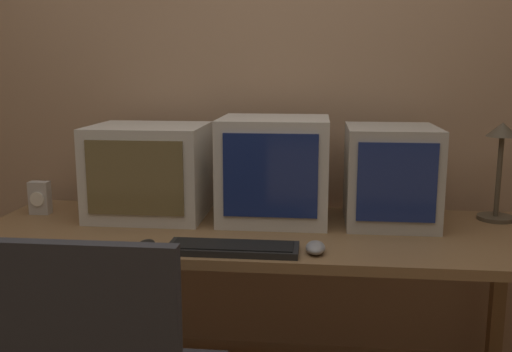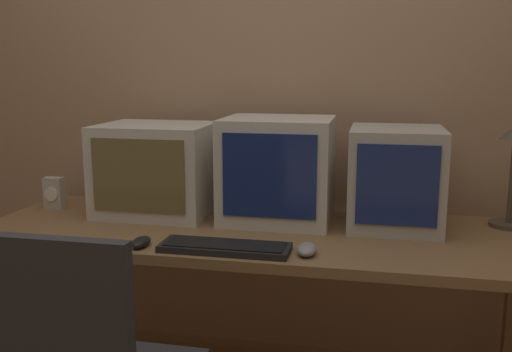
{
  "view_description": "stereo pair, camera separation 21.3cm",
  "coord_description": "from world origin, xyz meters",
  "px_view_note": "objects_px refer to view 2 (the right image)",
  "views": [
    {
      "loc": [
        0.23,
        -1.22,
        1.31
      ],
      "look_at": [
        0.0,
        0.86,
        0.91
      ],
      "focal_mm": 40.0,
      "sensor_mm": 36.0,
      "label": 1
    },
    {
      "loc": [
        0.44,
        -1.19,
        1.31
      ],
      "look_at": [
        0.0,
        0.86,
        0.91
      ],
      "focal_mm": 40.0,
      "sensor_mm": 36.0,
      "label": 2
    }
  ],
  "objects_px": {
    "mouse_far_corner": "(141,242)",
    "desk_clock": "(54,193)",
    "monitor_right": "(395,178)",
    "monitor_center": "(278,169)",
    "mouse_near_keyboard": "(307,249)",
    "keyboard_main": "(225,247)",
    "monitor_left": "(157,169)"
  },
  "relations": [
    {
      "from": "mouse_far_corner",
      "to": "desk_clock",
      "type": "distance_m",
      "value": 0.72
    },
    {
      "from": "desk_clock",
      "to": "monitor_right",
      "type": "bearing_deg",
      "value": 0.94
    },
    {
      "from": "monitor_center",
      "to": "mouse_near_keyboard",
      "type": "xyz_separation_m",
      "value": [
        0.17,
        -0.42,
        -0.19
      ]
    },
    {
      "from": "mouse_far_corner",
      "to": "monitor_right",
      "type": "bearing_deg",
      "value": 27.63
    },
    {
      "from": "keyboard_main",
      "to": "mouse_near_keyboard",
      "type": "bearing_deg",
      "value": 2.81
    },
    {
      "from": "mouse_far_corner",
      "to": "desk_clock",
      "type": "height_order",
      "value": "desk_clock"
    },
    {
      "from": "keyboard_main",
      "to": "desk_clock",
      "type": "distance_m",
      "value": 0.97
    },
    {
      "from": "monitor_left",
      "to": "mouse_near_keyboard",
      "type": "height_order",
      "value": "monitor_left"
    },
    {
      "from": "mouse_near_keyboard",
      "to": "mouse_far_corner",
      "type": "distance_m",
      "value": 0.57
    },
    {
      "from": "keyboard_main",
      "to": "mouse_near_keyboard",
      "type": "relative_size",
      "value": 4.04
    },
    {
      "from": "monitor_center",
      "to": "mouse_near_keyboard",
      "type": "height_order",
      "value": "monitor_center"
    },
    {
      "from": "monitor_right",
      "to": "monitor_left",
      "type": "bearing_deg",
      "value": 179.78
    },
    {
      "from": "monitor_right",
      "to": "keyboard_main",
      "type": "xyz_separation_m",
      "value": [
        -0.56,
        -0.43,
        -0.18
      ]
    },
    {
      "from": "monitor_center",
      "to": "desk_clock",
      "type": "distance_m",
      "value": 0.99
    },
    {
      "from": "mouse_far_corner",
      "to": "monitor_left",
      "type": "bearing_deg",
      "value": 104.34
    },
    {
      "from": "monitor_left",
      "to": "monitor_right",
      "type": "xyz_separation_m",
      "value": [
        0.97,
        -0.0,
        0.0
      ]
    },
    {
      "from": "monitor_center",
      "to": "desk_clock",
      "type": "xyz_separation_m",
      "value": [
        -0.98,
        -0.02,
        -0.14
      ]
    },
    {
      "from": "monitor_center",
      "to": "monitor_right",
      "type": "xyz_separation_m",
      "value": [
        0.46,
        -0.0,
        -0.02
      ]
    },
    {
      "from": "mouse_far_corner",
      "to": "desk_clock",
      "type": "relative_size",
      "value": 0.77
    },
    {
      "from": "keyboard_main",
      "to": "monitor_center",
      "type": "bearing_deg",
      "value": 76.4
    },
    {
      "from": "desk_clock",
      "to": "keyboard_main",
      "type": "bearing_deg",
      "value": -24.86
    },
    {
      "from": "monitor_center",
      "to": "keyboard_main",
      "type": "relative_size",
      "value": 0.97
    },
    {
      "from": "desk_clock",
      "to": "monitor_center",
      "type": "bearing_deg",
      "value": 1.43
    },
    {
      "from": "monitor_left",
      "to": "monitor_right",
      "type": "bearing_deg",
      "value": -0.22
    },
    {
      "from": "monitor_left",
      "to": "desk_clock",
      "type": "relative_size",
      "value": 3.33
    },
    {
      "from": "monitor_left",
      "to": "monitor_right",
      "type": "height_order",
      "value": "monitor_right"
    },
    {
      "from": "monitor_center",
      "to": "mouse_far_corner",
      "type": "relative_size",
      "value": 4.0
    },
    {
      "from": "keyboard_main",
      "to": "mouse_far_corner",
      "type": "distance_m",
      "value": 0.29
    },
    {
      "from": "monitor_left",
      "to": "keyboard_main",
      "type": "height_order",
      "value": "monitor_left"
    },
    {
      "from": "monitor_left",
      "to": "mouse_far_corner",
      "type": "xyz_separation_m",
      "value": [
        0.12,
        -0.45,
        -0.17
      ]
    },
    {
      "from": "monitor_center",
      "to": "monitor_right",
      "type": "height_order",
      "value": "monitor_center"
    },
    {
      "from": "monitor_left",
      "to": "mouse_near_keyboard",
      "type": "xyz_separation_m",
      "value": [
        0.68,
        -0.42,
        -0.17
      ]
    }
  ]
}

